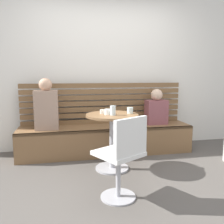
# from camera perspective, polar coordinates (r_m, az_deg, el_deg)

# --- Properties ---
(ground) EXTENTS (8.00, 8.00, 0.00)m
(ground) POSITION_cam_1_polar(r_m,az_deg,el_deg) (2.79, 3.38, -17.50)
(ground) COLOR #514C47
(back_wall) EXTENTS (5.20, 0.10, 2.90)m
(back_wall) POSITION_cam_1_polar(r_m,az_deg,el_deg) (4.11, -2.53, 11.77)
(back_wall) COLOR white
(back_wall) RESTS_ON ground
(booth_bench) EXTENTS (2.70, 0.52, 0.44)m
(booth_bench) POSITION_cam_1_polar(r_m,az_deg,el_deg) (3.81, -1.33, -6.65)
(booth_bench) COLOR brown
(booth_bench) RESTS_ON ground
(booth_backrest) EXTENTS (2.65, 0.04, 0.67)m
(booth_backrest) POSITION_cam_1_polar(r_m,az_deg,el_deg) (3.94, -2.00, 2.12)
(booth_backrest) COLOR brown
(booth_backrest) RESTS_ON booth_bench
(cafe_table) EXTENTS (0.68, 0.68, 0.74)m
(cafe_table) POSITION_cam_1_polar(r_m,az_deg,el_deg) (3.11, 0.02, -4.55)
(cafe_table) COLOR #ADADB2
(cafe_table) RESTS_ON ground
(white_chair) EXTENTS (0.55, 0.55, 0.85)m
(white_chair) POSITION_cam_1_polar(r_m,az_deg,el_deg) (2.35, 2.60, -10.33)
(white_chair) COLOR #ADADB2
(white_chair) RESTS_ON ground
(person_adult) EXTENTS (0.34, 0.22, 0.76)m
(person_adult) POSITION_cam_1_polar(r_m,az_deg,el_deg) (3.63, -15.47, 1.26)
(person_adult) COLOR #9E7F6B
(person_adult) RESTS_ON booth_bench
(person_child_left) EXTENTS (0.34, 0.22, 0.58)m
(person_child_left) POSITION_cam_1_polar(r_m,az_deg,el_deg) (3.97, 10.56, 0.75)
(person_child_left) COLOR brown
(person_child_left) RESTS_ON booth_bench
(cup_ceramic_white) EXTENTS (0.08, 0.08, 0.07)m
(cup_ceramic_white) POSITION_cam_1_polar(r_m,az_deg,el_deg) (3.04, -1.08, 0.06)
(cup_ceramic_white) COLOR white
(cup_ceramic_white) RESTS_ON cafe_table
(cup_glass_short) EXTENTS (0.08, 0.08, 0.08)m
(cup_glass_short) POSITION_cam_1_polar(r_m,az_deg,el_deg) (3.13, 4.35, 0.40)
(cup_glass_short) COLOR silver
(cup_glass_short) RESTS_ON cafe_table
(cup_glass_tall) EXTENTS (0.07, 0.07, 0.12)m
(cup_glass_tall) POSITION_cam_1_polar(r_m,az_deg,el_deg) (2.98, 0.21, 0.37)
(cup_glass_tall) COLOR silver
(cup_glass_tall) RESTS_ON cafe_table
(cup_espresso_small) EXTENTS (0.06, 0.06, 0.05)m
(cup_espresso_small) POSITION_cam_1_polar(r_m,az_deg,el_deg) (3.09, -2.39, 0.08)
(cup_espresso_small) COLOR silver
(cup_espresso_small) RESTS_ON cafe_table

